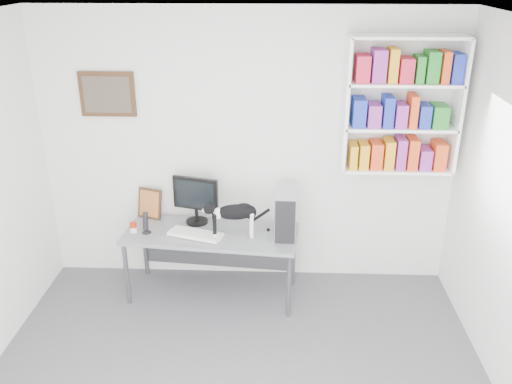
% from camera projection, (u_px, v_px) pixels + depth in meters
% --- Properties ---
extents(room, '(4.01, 4.01, 2.70)m').
position_uv_depth(room, '(229.00, 254.00, 3.40)').
color(room, '#545459').
rests_on(room, ground).
extents(bookshelf, '(1.03, 0.28, 1.24)m').
position_uv_depth(bookshelf, '(402.00, 106.00, 4.85)').
color(bookshelf, white).
rests_on(bookshelf, room).
extents(wall_art, '(0.52, 0.04, 0.42)m').
position_uv_depth(wall_art, '(107.00, 94.00, 5.04)').
color(wall_art, '#4B2E18').
rests_on(wall_art, room).
extents(desk, '(1.68, 0.78, 0.68)m').
position_uv_depth(desk, '(212.00, 263.00, 5.26)').
color(desk, gray).
rests_on(desk, room).
extents(monitor, '(0.49, 0.33, 0.48)m').
position_uv_depth(monitor, '(196.00, 200.00, 5.22)').
color(monitor, black).
rests_on(monitor, desk).
extents(keyboard, '(0.54, 0.33, 0.04)m').
position_uv_depth(keyboard, '(196.00, 234.00, 5.05)').
color(keyboard, white).
rests_on(keyboard, desk).
extents(pc_tower, '(0.21, 0.44, 0.43)m').
position_uv_depth(pc_tower, '(286.00, 212.00, 5.03)').
color(pc_tower, '#A5A5A9').
rests_on(pc_tower, desk).
extents(speaker, '(0.11, 0.11, 0.22)m').
position_uv_depth(speaker, '(146.00, 222.00, 5.07)').
color(speaker, black).
rests_on(speaker, desk).
extents(leaning_print, '(0.27, 0.17, 0.31)m').
position_uv_depth(leaning_print, '(150.00, 203.00, 5.37)').
color(leaning_print, '#4B2E18').
rests_on(leaning_print, desk).
extents(soup_can, '(0.09, 0.09, 0.10)m').
position_uv_depth(soup_can, '(133.00, 227.00, 5.11)').
color(soup_can, '#A9220E').
rests_on(soup_can, desk).
extents(cat, '(0.57, 0.22, 0.34)m').
position_uv_depth(cat, '(234.00, 220.00, 4.98)').
color(cat, black).
rests_on(cat, desk).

